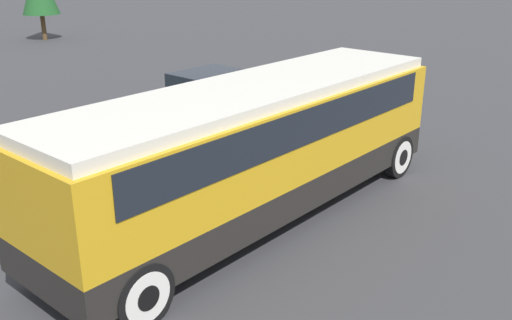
% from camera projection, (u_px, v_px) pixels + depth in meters
% --- Properties ---
extents(ground_plane, '(120.00, 120.00, 0.00)m').
position_uv_depth(ground_plane, '(256.00, 217.00, 12.39)').
color(ground_plane, '#38383A').
extents(tour_bus, '(10.03, 2.65, 2.93)m').
position_uv_depth(tour_bus, '(259.00, 138.00, 11.84)').
color(tour_bus, black).
rests_on(tour_bus, ground_plane).
extents(parked_car_mid, '(4.61, 1.82, 1.42)m').
position_uv_depth(parked_car_mid, '(209.00, 90.00, 20.28)').
color(parked_car_mid, '#2D5638').
rests_on(parked_car_mid, ground_plane).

